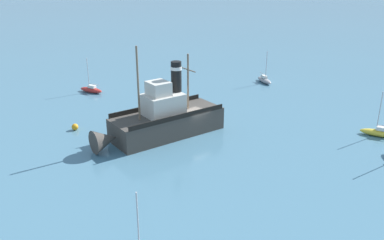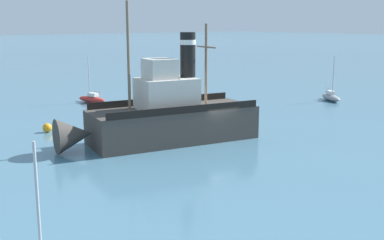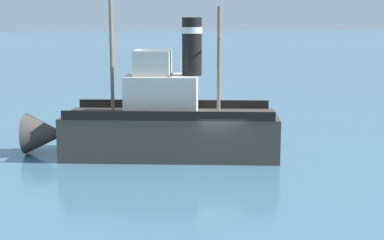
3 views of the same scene
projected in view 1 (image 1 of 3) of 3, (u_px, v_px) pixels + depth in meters
ground_plane at (196, 132)px, 44.16m from camera, size 600.00×600.00×0.00m
old_tugboat at (163, 119)px, 42.73m from camera, size 6.78×14.79×9.90m
sailboat_yellow at (379, 132)px, 43.08m from camera, size 3.96×2.10×4.90m
sailboat_red at (91, 89)px, 57.86m from camera, size 3.95×2.00×4.90m
sailboat_grey at (264, 80)px, 62.69m from camera, size 3.85×2.83×4.90m
mooring_buoy at (75, 127)px, 44.72m from camera, size 0.72×0.72×0.72m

